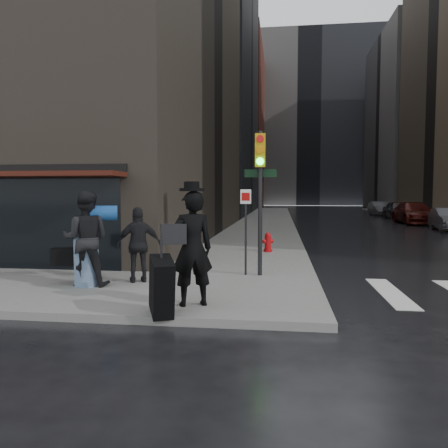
{
  "coord_description": "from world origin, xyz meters",
  "views": [
    {
      "loc": [
        1.1,
        -8.81,
        2.17
      ],
      "look_at": [
        -0.5,
        3.47,
        1.3
      ],
      "focal_mm": 35.0,
      "sensor_mm": 36.0,
      "label": 1
    }
  ],
  "objects_px": {
    "man_greycoat": "(139,245)",
    "fire_hydrant": "(268,243)",
    "man_overcoat": "(186,254)",
    "man_jeans": "(86,239)",
    "parked_car_5": "(379,209)",
    "traffic_light": "(259,183)",
    "parked_car_3": "(414,213)",
    "parked_car_2": "(448,219)",
    "parked_car_4": "(399,210)"
  },
  "relations": [
    {
      "from": "fire_hydrant",
      "to": "traffic_light",
      "type": "bearing_deg",
      "value": -91.26
    },
    {
      "from": "traffic_light",
      "to": "parked_car_2",
      "type": "distance_m",
      "value": 19.35
    },
    {
      "from": "man_greycoat",
      "to": "man_overcoat",
      "type": "bearing_deg",
      "value": 104.41
    },
    {
      "from": "traffic_light",
      "to": "parked_car_5",
      "type": "bearing_deg",
      "value": 72.71
    },
    {
      "from": "parked_car_4",
      "to": "man_greycoat",
      "type": "bearing_deg",
      "value": -116.38
    },
    {
      "from": "man_jeans",
      "to": "traffic_light",
      "type": "relative_size",
      "value": 0.59
    },
    {
      "from": "parked_car_3",
      "to": "man_jeans",
      "type": "bearing_deg",
      "value": -119.6
    },
    {
      "from": "fire_hydrant",
      "to": "parked_car_3",
      "type": "relative_size",
      "value": 0.13
    },
    {
      "from": "parked_car_5",
      "to": "man_greycoat",
      "type": "bearing_deg",
      "value": -110.12
    },
    {
      "from": "man_overcoat",
      "to": "parked_car_3",
      "type": "xyz_separation_m",
      "value": [
        11.16,
        25.26,
        -0.33
      ]
    },
    {
      "from": "fire_hydrant",
      "to": "man_greycoat",
      "type": "bearing_deg",
      "value": -116.22
    },
    {
      "from": "man_overcoat",
      "to": "parked_car_2",
      "type": "relative_size",
      "value": 0.57
    },
    {
      "from": "fire_hydrant",
      "to": "parked_car_4",
      "type": "height_order",
      "value": "parked_car_4"
    },
    {
      "from": "fire_hydrant",
      "to": "parked_car_2",
      "type": "relative_size",
      "value": 0.17
    },
    {
      "from": "fire_hydrant",
      "to": "parked_car_3",
      "type": "height_order",
      "value": "parked_car_3"
    },
    {
      "from": "parked_car_5",
      "to": "man_overcoat",
      "type": "bearing_deg",
      "value": -106.92
    },
    {
      "from": "man_overcoat",
      "to": "man_jeans",
      "type": "distance_m",
      "value": 2.96
    },
    {
      "from": "man_overcoat",
      "to": "fire_hydrant",
      "type": "bearing_deg",
      "value": -122.87
    },
    {
      "from": "fire_hydrant",
      "to": "parked_car_5",
      "type": "distance_m",
      "value": 30.85
    },
    {
      "from": "parked_car_2",
      "to": "parked_car_5",
      "type": "distance_m",
      "value": 17.34
    },
    {
      "from": "man_greycoat",
      "to": "parked_car_5",
      "type": "xyz_separation_m",
      "value": [
        12.77,
        34.78,
        -0.31
      ]
    },
    {
      "from": "man_greycoat",
      "to": "traffic_light",
      "type": "relative_size",
      "value": 0.48
    },
    {
      "from": "man_overcoat",
      "to": "man_greycoat",
      "type": "xyz_separation_m",
      "value": [
        -1.54,
        2.03,
        -0.1
      ]
    },
    {
      "from": "man_jeans",
      "to": "parked_car_4",
      "type": "distance_m",
      "value": 32.75
    },
    {
      "from": "parked_car_3",
      "to": "parked_car_5",
      "type": "bearing_deg",
      "value": 90.03
    },
    {
      "from": "parked_car_4",
      "to": "parked_car_3",
      "type": "bearing_deg",
      "value": -96.06
    },
    {
      "from": "man_greycoat",
      "to": "parked_car_2",
      "type": "distance_m",
      "value": 21.7
    },
    {
      "from": "man_overcoat",
      "to": "parked_car_5",
      "type": "xyz_separation_m",
      "value": [
        11.23,
        36.82,
        -0.41
      ]
    },
    {
      "from": "man_overcoat",
      "to": "fire_hydrant",
      "type": "relative_size",
      "value": 3.37
    },
    {
      "from": "man_greycoat",
      "to": "parked_car_3",
      "type": "distance_m",
      "value": 26.47
    },
    {
      "from": "man_greycoat",
      "to": "parked_car_5",
      "type": "relative_size",
      "value": 0.4
    },
    {
      "from": "parked_car_2",
      "to": "parked_car_5",
      "type": "relative_size",
      "value": 0.95
    },
    {
      "from": "man_greycoat",
      "to": "traffic_light",
      "type": "distance_m",
      "value": 3.22
    },
    {
      "from": "man_jeans",
      "to": "parked_car_3",
      "type": "height_order",
      "value": "man_jeans"
    },
    {
      "from": "parked_car_2",
      "to": "fire_hydrant",
      "type": "bearing_deg",
      "value": -124.62
    },
    {
      "from": "fire_hydrant",
      "to": "parked_car_2",
      "type": "xyz_separation_m",
      "value": [
        10.14,
        11.84,
        0.21
      ]
    },
    {
      "from": "parked_car_5",
      "to": "parked_car_4",
      "type": "bearing_deg",
      "value": -86.66
    },
    {
      "from": "man_overcoat",
      "to": "man_jeans",
      "type": "xyz_separation_m",
      "value": [
        -2.56,
        1.49,
        0.08
      ]
    },
    {
      "from": "man_overcoat",
      "to": "traffic_light",
      "type": "relative_size",
      "value": 0.64
    },
    {
      "from": "parked_car_2",
      "to": "parked_car_4",
      "type": "xyz_separation_m",
      "value": [
        0.2,
        11.56,
        0.11
      ]
    },
    {
      "from": "man_greycoat",
      "to": "man_jeans",
      "type": "bearing_deg",
      "value": 5.37
    },
    {
      "from": "fire_hydrant",
      "to": "parked_car_3",
      "type": "distance_m",
      "value": 20.24
    },
    {
      "from": "man_overcoat",
      "to": "man_greycoat",
      "type": "height_order",
      "value": "man_overcoat"
    },
    {
      "from": "man_overcoat",
      "to": "parked_car_5",
      "type": "height_order",
      "value": "man_overcoat"
    },
    {
      "from": "man_greycoat",
      "to": "fire_hydrant",
      "type": "xyz_separation_m",
      "value": [
        2.76,
        5.6,
        -0.55
      ]
    },
    {
      "from": "man_overcoat",
      "to": "traffic_light",
      "type": "xyz_separation_m",
      "value": [
        1.12,
        3.15,
        1.32
      ]
    },
    {
      "from": "man_overcoat",
      "to": "parked_car_4",
      "type": "height_order",
      "value": "man_overcoat"
    },
    {
      "from": "man_greycoat",
      "to": "parked_car_5",
      "type": "height_order",
      "value": "man_greycoat"
    },
    {
      "from": "man_jeans",
      "to": "man_greycoat",
      "type": "bearing_deg",
      "value": -163.16
    },
    {
      "from": "parked_car_4",
      "to": "parked_car_5",
      "type": "height_order",
      "value": "parked_car_4"
    }
  ]
}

